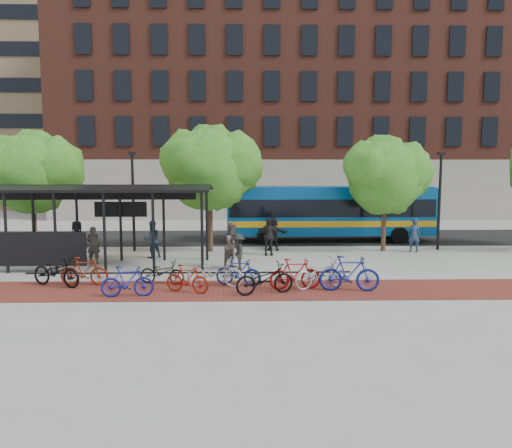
{
  "coord_description": "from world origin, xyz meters",
  "views": [
    {
      "loc": [
        -1.26,
        -22.28,
        4.3
      ],
      "look_at": [
        -0.68,
        1.78,
        1.6
      ],
      "focal_mm": 35.0,
      "sensor_mm": 36.0,
      "label": 1
    }
  ],
  "objects_px": {
    "pedestrian_9": "(238,252)",
    "bike_3": "(127,282)",
    "bike_0": "(56,271)",
    "bus_shelter": "(86,198)",
    "tree_a": "(34,169)",
    "pedestrian_0": "(77,241)",
    "tree_b": "(212,165)",
    "bike_4": "(162,272)",
    "bike_1": "(84,271)",
    "pedestrian_4": "(268,237)",
    "bike_8": "(265,279)",
    "pedestrian_1": "(93,245)",
    "bus": "(329,210)",
    "bike_5": "(187,279)",
    "pedestrian_7": "(414,235)",
    "bike_6": "(215,272)",
    "lamp_post_right": "(440,198)",
    "tree_c": "(387,173)",
    "pedestrian_2": "(152,239)",
    "bike_7": "(238,272)",
    "bike_11": "(349,274)",
    "bike_10": "(320,273)",
    "pedestrian_5": "(273,234)",
    "bike_9": "(295,274)",
    "pedestrian_8": "(233,245)",
    "lamp_post_left": "(133,198)"
  },
  "relations": [
    {
      "from": "bike_1",
      "to": "bike_8",
      "type": "bearing_deg",
      "value": -99.55
    },
    {
      "from": "bike_5",
      "to": "lamp_post_right",
      "type": "bearing_deg",
      "value": -32.11
    },
    {
      "from": "tree_c",
      "to": "bus",
      "type": "height_order",
      "value": "tree_c"
    },
    {
      "from": "tree_a",
      "to": "bike_11",
      "type": "xyz_separation_m",
      "value": [
        14.32,
        -8.58,
        -3.61
      ]
    },
    {
      "from": "tree_c",
      "to": "bike_7",
      "type": "relative_size",
      "value": 3.44
    },
    {
      "from": "tree_b",
      "to": "bike_10",
      "type": "bearing_deg",
      "value": -61.76
    },
    {
      "from": "bike_4",
      "to": "pedestrian_8",
      "type": "xyz_separation_m",
      "value": [
        2.57,
        2.89,
        0.54
      ]
    },
    {
      "from": "bike_1",
      "to": "pedestrian_4",
      "type": "distance_m",
      "value": 9.47
    },
    {
      "from": "tree_a",
      "to": "pedestrian_0",
      "type": "distance_m",
      "value": 5.1
    },
    {
      "from": "bus",
      "to": "bike_11",
      "type": "relative_size",
      "value": 5.71
    },
    {
      "from": "bike_7",
      "to": "bike_6",
      "type": "bearing_deg",
      "value": 113.9
    },
    {
      "from": "bus",
      "to": "bike_5",
      "type": "distance_m",
      "value": 14.15
    },
    {
      "from": "bus_shelter",
      "to": "bike_4",
      "type": "height_order",
      "value": "bus_shelter"
    },
    {
      "from": "tree_b",
      "to": "bike_3",
      "type": "xyz_separation_m",
      "value": [
        -2.27,
        -9.19,
        -3.93
      ]
    },
    {
      "from": "tree_b",
      "to": "bike_5",
      "type": "relative_size",
      "value": 3.97
    },
    {
      "from": "bike_5",
      "to": "pedestrian_5",
      "type": "relative_size",
      "value": 0.93
    },
    {
      "from": "pedestrian_7",
      "to": "pedestrian_9",
      "type": "distance_m",
      "value": 10.03
    },
    {
      "from": "pedestrian_5",
      "to": "pedestrian_7",
      "type": "relative_size",
      "value": 1.0
    },
    {
      "from": "bike_8",
      "to": "pedestrian_1",
      "type": "height_order",
      "value": "pedestrian_1"
    },
    {
      "from": "tree_b",
      "to": "bike_7",
      "type": "relative_size",
      "value": 3.75
    },
    {
      "from": "bike_10",
      "to": "bike_7",
      "type": "bearing_deg",
      "value": 58.01
    },
    {
      "from": "pedestrian_0",
      "to": "pedestrian_7",
      "type": "relative_size",
      "value": 1.08
    },
    {
      "from": "lamp_post_right",
      "to": "tree_a",
      "type": "bearing_deg",
      "value": -179.31
    },
    {
      "from": "pedestrian_7",
      "to": "bike_5",
      "type": "bearing_deg",
      "value": 36.79
    },
    {
      "from": "lamp_post_right",
      "to": "pedestrian_1",
      "type": "bearing_deg",
      "value": -168.13
    },
    {
      "from": "bus_shelter",
      "to": "pedestrian_9",
      "type": "distance_m",
      "value": 7.05
    },
    {
      "from": "pedestrian_5",
      "to": "pedestrian_7",
      "type": "xyz_separation_m",
      "value": [
        7.22,
        -0.62,
        -0.0
      ]
    },
    {
      "from": "bus",
      "to": "tree_a",
      "type": "bearing_deg",
      "value": -167.78
    },
    {
      "from": "bike_1",
      "to": "pedestrian_9",
      "type": "height_order",
      "value": "pedestrian_9"
    },
    {
      "from": "bike_0",
      "to": "bike_4",
      "type": "relative_size",
      "value": 1.24
    },
    {
      "from": "pedestrian_2",
      "to": "pedestrian_1",
      "type": "bearing_deg",
      "value": -1.25
    },
    {
      "from": "bike_7",
      "to": "pedestrian_9",
      "type": "relative_size",
      "value": 1.11
    },
    {
      "from": "bike_11",
      "to": "pedestrian_8",
      "type": "distance_m",
      "value": 5.9
    },
    {
      "from": "bike_10",
      "to": "bike_11",
      "type": "height_order",
      "value": "bike_11"
    },
    {
      "from": "bike_1",
      "to": "pedestrian_5",
      "type": "height_order",
      "value": "pedestrian_5"
    },
    {
      "from": "bike_1",
      "to": "pedestrian_0",
      "type": "height_order",
      "value": "pedestrian_0"
    },
    {
      "from": "lamp_post_right",
      "to": "bike_3",
      "type": "bearing_deg",
      "value": -146.34
    },
    {
      "from": "bike_6",
      "to": "pedestrian_0",
      "type": "bearing_deg",
      "value": 60.35
    },
    {
      "from": "bike_3",
      "to": "tree_c",
      "type": "bearing_deg",
      "value": -55.98
    },
    {
      "from": "lamp_post_right",
      "to": "bike_8",
      "type": "bearing_deg",
      "value": -136.18
    },
    {
      "from": "bike_9",
      "to": "bike_11",
      "type": "relative_size",
      "value": 0.89
    },
    {
      "from": "lamp_post_left",
      "to": "bike_8",
      "type": "relative_size",
      "value": 2.49
    },
    {
      "from": "bus_shelter",
      "to": "pedestrian_0",
      "type": "bearing_deg",
      "value": 125.23
    },
    {
      "from": "tree_c",
      "to": "bike_8",
      "type": "height_order",
      "value": "tree_c"
    },
    {
      "from": "pedestrian_9",
      "to": "bike_3",
      "type": "bearing_deg",
      "value": -47.78
    },
    {
      "from": "tree_c",
      "to": "pedestrian_2",
      "type": "height_order",
      "value": "tree_c"
    },
    {
      "from": "bike_0",
      "to": "bus_shelter",
      "type": "bearing_deg",
      "value": 24.44
    },
    {
      "from": "tree_b",
      "to": "bike_5",
      "type": "distance_m",
      "value": 9.54
    },
    {
      "from": "lamp_post_right",
      "to": "bike_9",
      "type": "relative_size",
      "value": 2.75
    },
    {
      "from": "tree_a",
      "to": "pedestrian_7",
      "type": "height_order",
      "value": "tree_a"
    }
  ]
}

